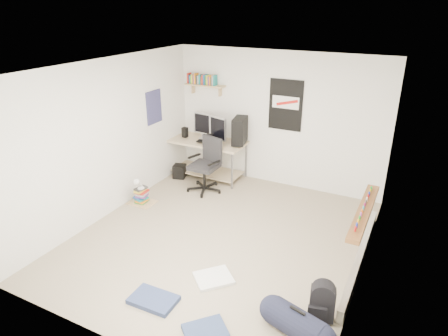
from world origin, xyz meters
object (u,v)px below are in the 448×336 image
at_px(backpack, 322,304).
at_px(duffel_bag, 296,324).
at_px(office_chair, 204,166).
at_px(book_stack, 141,195).
at_px(desk, 203,158).

bearing_deg(backpack, duffel_bag, -127.52).
xyz_separation_m(office_chair, duffel_bag, (2.60, -2.60, -0.35)).
distance_m(duffel_bag, book_stack, 3.72).
xyz_separation_m(desk, duffel_bag, (2.97, -3.22, -0.22)).
xyz_separation_m(duffel_bag, book_stack, (-3.33, 1.67, 0.01)).
bearing_deg(book_stack, duffel_bag, -26.63).
height_order(backpack, duffel_bag, duffel_bag).
relative_size(desk, book_stack, 4.41).
bearing_deg(desk, backpack, -54.08).
height_order(office_chair, duffel_bag, office_chair).
distance_m(office_chair, book_stack, 1.23).
height_order(office_chair, backpack, office_chair).
bearing_deg(office_chair, backpack, -22.68).
relative_size(desk, backpack, 4.70).
bearing_deg(duffel_bag, book_stack, 170.16).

